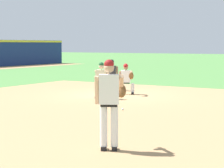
% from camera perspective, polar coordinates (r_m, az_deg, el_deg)
% --- Properties ---
extents(ground_plane, '(160.00, 160.00, 0.00)m').
position_cam_1_polar(ground_plane, '(18.68, 0.43, -1.44)').
color(ground_plane, '#518942').
extents(infield_dirt_patch, '(18.00, 18.00, 0.01)m').
position_cam_1_polar(infield_dirt_patch, '(13.81, 0.17, -3.78)').
color(infield_dirt_patch, tan).
rests_on(infield_dirt_patch, ground).
extents(first_base_bag, '(0.38, 0.38, 0.09)m').
position_cam_1_polar(first_base_bag, '(18.67, 0.43, -1.31)').
color(first_base_bag, white).
rests_on(first_base_bag, ground).
extents(baseball, '(0.07, 0.07, 0.07)m').
position_cam_1_polar(baseball, '(14.36, 1.39, -3.30)').
color(baseball, white).
rests_on(baseball, ground).
extents(pitcher, '(0.84, 0.58, 1.86)m').
position_cam_1_polar(pitcher, '(8.85, -0.28, -1.96)').
color(pitcher, black).
rests_on(pitcher, ground).
extents(first_baseman, '(0.83, 1.01, 1.34)m').
position_cam_1_polar(first_baseman, '(18.82, 1.86, 0.84)').
color(first_baseman, black).
rests_on(first_baseman, ground).
extents(baserunner, '(0.50, 0.63, 1.46)m').
position_cam_1_polar(baserunner, '(17.30, -1.39, 0.66)').
color(baserunner, black).
rests_on(baserunner, ground).
extents(umpire, '(0.63, 0.68, 1.46)m').
position_cam_1_polar(umpire, '(20.48, -0.03, 1.37)').
color(umpire, black).
rests_on(umpire, ground).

